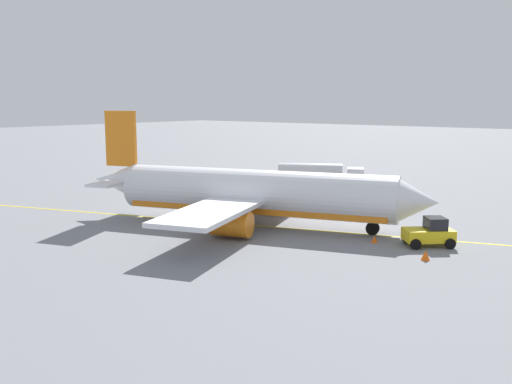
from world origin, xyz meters
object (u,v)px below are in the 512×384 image
at_px(airplane, 251,194).
at_px(safety_cone_nose, 425,255).
at_px(pushback_tug, 430,233).
at_px(fuel_tanker, 318,175).
at_px(safety_cone_wingtip, 374,239).
at_px(refueling_worker, 316,189).

distance_m(airplane, safety_cone_nose, 16.66).
bearing_deg(pushback_tug, fuel_tanker, 139.05).
bearing_deg(pushback_tug, airplane, -169.55).
bearing_deg(safety_cone_wingtip, pushback_tug, 24.91).
distance_m(pushback_tug, safety_cone_wingtip, 4.14).
bearing_deg(fuel_tanker, pushback_tug, -40.95).
height_order(airplane, pushback_tug, airplane).
relative_size(safety_cone_nose, safety_cone_wingtip, 1.24).
height_order(fuel_tanker, refueling_worker, fuel_tanker).
distance_m(fuel_tanker, pushback_tug, 29.29).
bearing_deg(airplane, safety_cone_nose, -4.14).
distance_m(pushback_tug, refueling_worker, 23.86).
bearing_deg(refueling_worker, safety_cone_wingtip, -45.49).
distance_m(airplane, fuel_tanker, 23.09).
relative_size(pushback_tug, refueling_worker, 2.38).
bearing_deg(airplane, refueling_worker, 103.73).
bearing_deg(pushback_tug, safety_cone_wingtip, -155.09).
height_order(refueling_worker, safety_cone_nose, refueling_worker).
xyz_separation_m(fuel_tanker, pushback_tug, (22.12, -19.19, -0.73)).
xyz_separation_m(refueling_worker, safety_cone_wingtip, (15.55, -15.82, -0.54)).
distance_m(refueling_worker, safety_cone_nose, 27.38).
xyz_separation_m(pushback_tug, safety_cone_nose, (1.32, -3.98, -0.66)).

